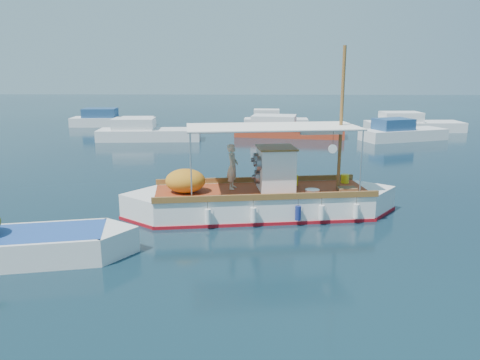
{
  "coord_description": "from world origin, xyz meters",
  "views": [
    {
      "loc": [
        -0.87,
        -15.3,
        5.11
      ],
      "look_at": [
        -1.33,
        0.0,
        1.45
      ],
      "focal_mm": 35.0,
      "sensor_mm": 36.0,
      "label": 1
    }
  ],
  "objects": [
    {
      "name": "ground",
      "position": [
        0.0,
        0.0,
        0.0
      ],
      "size": [
        160.0,
        160.0,
        0.0
      ],
      "primitive_type": "plane",
      "color": "black",
      "rests_on": "ground"
    },
    {
      "name": "dinghy",
      "position": [
        -7.54,
        -3.56,
        0.35
      ],
      "size": [
        6.72,
        2.95,
        1.68
      ],
      "rotation": [
        0.0,
        0.0,
        0.22
      ],
      "color": "white",
      "rests_on": "ground"
    },
    {
      "name": "bg_boat_n",
      "position": [
        1.65,
        20.81,
        0.49
      ],
      "size": [
        8.57,
        4.06,
        1.8
      ],
      "rotation": [
        0.0,
        0.0,
        -0.16
      ],
      "color": "#A8331C",
      "rests_on": "ground"
    },
    {
      "name": "bg_boat_far_n",
      "position": [
        0.9,
        26.26,
        0.49
      ],
      "size": [
        5.64,
        2.17,
        1.8
      ],
      "rotation": [
        0.0,
        0.0,
        -0.03
      ],
      "color": "silver",
      "rests_on": "ground"
    },
    {
      "name": "fishing_caique",
      "position": [
        -0.63,
        0.78,
        0.53
      ],
      "size": [
        9.86,
        3.67,
        6.08
      ],
      "rotation": [
        0.0,
        0.0,
        0.14
      ],
      "color": "white",
      "rests_on": "ground"
    },
    {
      "name": "bg_boat_ne",
      "position": [
        9.89,
        19.01,
        0.49
      ],
      "size": [
        6.67,
        4.27,
        1.8
      ],
      "rotation": [
        0.0,
        0.0,
        0.36
      ],
      "color": "silver",
      "rests_on": "ground"
    },
    {
      "name": "bg_boat_nw",
      "position": [
        -8.73,
        18.48,
        0.49
      ],
      "size": [
        7.5,
        2.89,
        1.8
      ],
      "rotation": [
        0.0,
        0.0,
        0.07
      ],
      "color": "silver",
      "rests_on": "ground"
    },
    {
      "name": "bg_boat_e",
      "position": [
        12.26,
        24.09,
        0.49
      ],
      "size": [
        7.94,
        3.03,
        1.8
      ],
      "rotation": [
        0.0,
        0.0,
        0.06
      ],
      "color": "silver",
      "rests_on": "ground"
    },
    {
      "name": "bg_boat_far_w",
      "position": [
        -13.97,
        26.94,
        0.49
      ],
      "size": [
        7.35,
        2.72,
        1.8
      ],
      "rotation": [
        0.0,
        0.0,
        0.06
      ],
      "color": "silver",
      "rests_on": "ground"
    }
  ]
}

